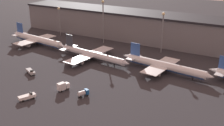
# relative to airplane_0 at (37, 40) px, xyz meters

# --- Properties ---
(ground) EXTENTS (600.00, 600.00, 0.00)m
(ground) POSITION_rel_airplane_0_xyz_m (53.83, -41.45, -3.65)
(ground) COLOR #2D2D33
(terminal_building) EXTENTS (186.15, 24.90, 19.09)m
(terminal_building) POSITION_rel_airplane_0_xyz_m (53.83, 44.77, 5.94)
(terminal_building) COLOR slate
(terminal_building) RESTS_ON ground
(airplane_0) EXTENTS (49.38, 28.99, 12.46)m
(airplane_0) POSITION_rel_airplane_0_xyz_m (0.00, 0.00, 0.00)
(airplane_0) COLOR white
(airplane_0) RESTS_ON ground
(airplane_1) EXTENTS (48.91, 34.68, 11.91)m
(airplane_1) POSITION_rel_airplane_0_xyz_m (46.39, -5.67, -0.47)
(airplane_1) COLOR silver
(airplane_1) RESTS_ON ground
(airplane_2) EXTENTS (49.31, 27.66, 12.16)m
(airplane_2) POSITION_rel_airplane_0_xyz_m (87.00, -2.38, -0.19)
(airplane_2) COLOR white
(airplane_2) RESTS_ON ground
(service_vehicle_0) EXTENTS (7.79, 5.38, 2.58)m
(service_vehicle_0) POSITION_rel_airplane_0_xyz_m (30.95, -36.67, -2.43)
(service_vehicle_0) COLOR #9EA3A8
(service_vehicle_0) RESTS_ON ground
(service_vehicle_1) EXTENTS (3.52, 5.65, 3.79)m
(service_vehicle_1) POSITION_rel_airplane_0_xyz_m (56.50, -43.15, -1.59)
(service_vehicle_1) COLOR white
(service_vehicle_1) RESTS_ON ground
(service_vehicle_2) EXTENTS (3.68, 4.95, 2.80)m
(service_vehicle_2) POSITION_rel_airplane_0_xyz_m (67.19, -43.20, -2.06)
(service_vehicle_2) COLOR #195199
(service_vehicle_2) RESTS_ON ground
(service_vehicle_4) EXTENTS (5.11, 7.24, 2.77)m
(service_vehicle_4) POSITION_rel_airplane_0_xyz_m (49.17, -56.69, -2.34)
(service_vehicle_4) COLOR white
(service_vehicle_4) RESTS_ON ground
(lamp_post_0) EXTENTS (1.80, 1.80, 20.46)m
(lamp_post_0) POSITION_rel_airplane_0_xyz_m (-2.43, 26.02, 9.72)
(lamp_post_0) COLOR slate
(lamp_post_0) RESTS_ON ground
(lamp_post_1) EXTENTS (1.80, 1.80, 28.11)m
(lamp_post_1) POSITION_rel_airplane_0_xyz_m (34.27, 26.02, 13.95)
(lamp_post_1) COLOR slate
(lamp_post_1) RESTS_ON ground
(lamp_post_2) EXTENTS (1.80, 1.80, 24.17)m
(lamp_post_2) POSITION_rel_airplane_0_xyz_m (74.82, 26.02, 11.79)
(lamp_post_2) COLOR slate
(lamp_post_2) RESTS_ON ground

